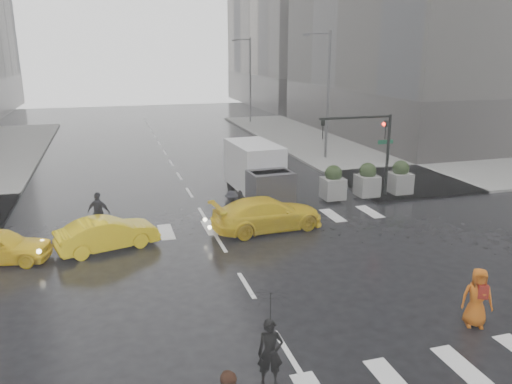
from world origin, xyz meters
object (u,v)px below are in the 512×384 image
object	(u,v)px
taxi_mid	(107,234)
box_truck	(258,173)
pedestrian_orange	(477,297)
traffic_signal_pole	(372,140)

from	to	relation	value
taxi_mid	box_truck	size ratio (longest dim) A/B	0.70
pedestrian_orange	taxi_mid	world-z (taller)	pedestrian_orange
taxi_mid	box_truck	distance (m)	8.85
traffic_signal_pole	box_truck	xyz separation A→B (m)	(-5.84, 1.11, -1.61)
pedestrian_orange	taxi_mid	xyz separation A→B (m)	(-10.10, 9.03, -0.24)
pedestrian_orange	box_truck	xyz separation A→B (m)	(-2.49, 13.44, 0.72)
traffic_signal_pole	box_truck	bearing A→B (deg)	169.25
pedestrian_orange	taxi_mid	size ratio (longest dim) A/B	0.45
traffic_signal_pole	taxi_mid	xyz separation A→B (m)	(-13.45, -3.30, -2.57)
traffic_signal_pole	pedestrian_orange	bearing A→B (deg)	-105.21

